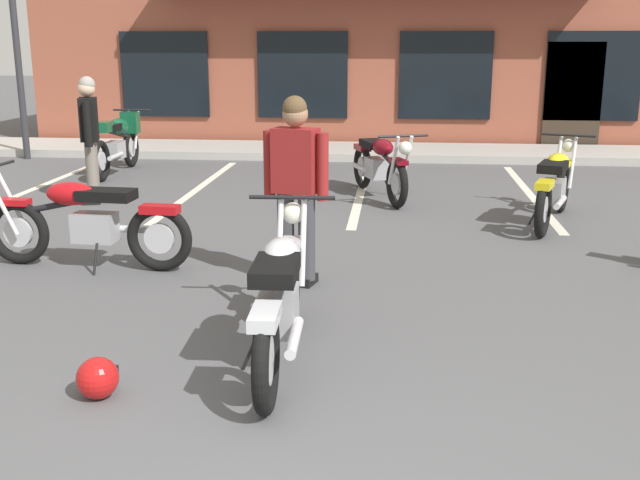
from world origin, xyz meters
name	(u,v)px	position (x,y,z in m)	size (l,w,h in m)	color
ground_plane	(336,290)	(0.00, 3.90, 0.00)	(80.00, 80.00, 0.00)	#515154
sidewalk_kerb	(370,152)	(0.00, 12.09, 0.07)	(22.00, 1.80, 0.14)	#A8A59E
brick_storefront_building	(378,46)	(0.00, 15.84, 1.99)	(14.16, 6.38, 3.98)	brown
painted_stall_lines	(361,191)	(0.00, 8.49, 0.00)	(9.75, 4.80, 0.01)	silver
motorcycle_foreground_classic	(280,296)	(-0.25, 2.35, 0.46)	(0.66, 2.11, 0.98)	black
motorcycle_red_sportbike	(84,221)	(-2.44, 4.36, 0.46)	(2.11, 0.66, 0.98)	black
motorcycle_black_cruiser	(379,165)	(0.27, 8.02, 0.46)	(1.05, 2.02, 0.98)	black
motorcycle_silver_naked	(555,185)	(2.37, 6.67, 0.46)	(1.01, 2.03, 0.98)	black
motorcycle_orange_scrambler	(118,141)	(-4.05, 9.68, 0.53)	(0.66, 2.11, 0.98)	black
person_in_black_shirt	(90,132)	(-3.54, 7.29, 0.95)	(0.36, 0.60, 1.68)	black
person_in_shorts_foreground	(296,180)	(-0.36, 4.02, 0.95)	(0.61, 0.35, 1.68)	black
helmet_on_pavement	(98,378)	(-1.28, 1.67, 0.13)	(0.26, 0.26, 0.26)	#B71414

